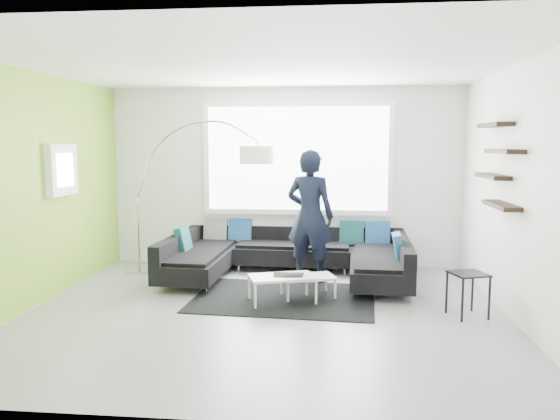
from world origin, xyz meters
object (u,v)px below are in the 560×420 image
object	(u,v)px
person	(310,216)
arc_lamp	(137,198)
side_table	(468,295)
coffee_table	(295,287)
sectional_sofa	(288,257)
laptop	(288,276)

from	to	relation	value
person	arc_lamp	bearing A→B (deg)	10.93
side_table	person	size ratio (longest dim) A/B	0.27
arc_lamp	side_table	bearing A→B (deg)	-11.75
coffee_table	person	distance (m)	1.24
arc_lamp	sectional_sofa	bearing A→B (deg)	3.88
arc_lamp	side_table	world-z (taller)	arc_lamp
arc_lamp	laptop	size ratio (longest dim) A/B	6.04
sectional_sofa	arc_lamp	xyz separation A→B (m)	(-2.28, 0.21, 0.81)
person	laptop	bearing A→B (deg)	96.24
laptop	side_table	bearing A→B (deg)	-7.35
side_table	laptop	xyz separation A→B (m)	(-2.05, 0.29, 0.10)
side_table	person	distance (m)	2.42
person	laptop	distance (m)	1.29
coffee_table	arc_lamp	distance (m)	2.91
sectional_sofa	laptop	bearing A→B (deg)	-82.90
sectional_sofa	person	size ratio (longest dim) A/B	1.86
side_table	laptop	bearing A→B (deg)	171.93
coffee_table	laptop	bearing A→B (deg)	-133.70
sectional_sofa	arc_lamp	distance (m)	2.43
arc_lamp	laptop	bearing A→B (deg)	-21.29
laptop	arc_lamp	bearing A→B (deg)	150.32
side_table	arc_lamp	bearing A→B (deg)	159.14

